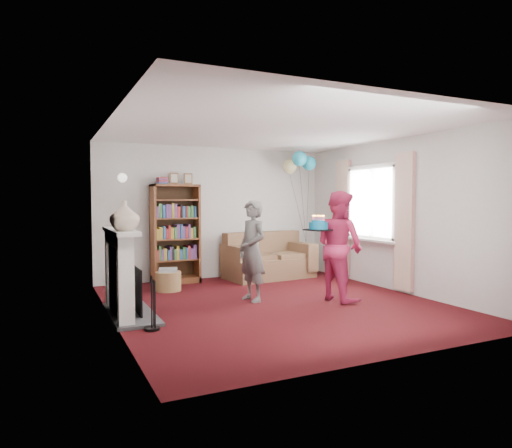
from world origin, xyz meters
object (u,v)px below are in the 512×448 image
person_magenta (339,246)px  birthday_cake (318,226)px  person_striped (252,251)px  bookcase (175,234)px  sofa (268,260)px

person_magenta → birthday_cake: 0.49m
birthday_cake → person_magenta: bearing=1.3°
person_striped → person_magenta: size_ratio=0.92×
person_striped → bookcase: bearing=-172.6°
sofa → bookcase: bearing=166.6°
bookcase → sofa: size_ratio=1.21×
bookcase → birthday_cake: (1.46, -2.48, 0.25)m
sofa → person_magenta: bearing=-94.1°
sofa → birthday_cake: bearing=-103.6°
bookcase → birthday_cake: bookcase is taller
sofa → person_magenta: (0.07, -2.24, 0.49)m
bookcase → person_striped: size_ratio=1.33×
bookcase → person_magenta: bearing=-53.4°
sofa → person_striped: bearing=-128.8°
bookcase → person_striped: bearing=-72.0°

